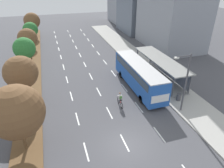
# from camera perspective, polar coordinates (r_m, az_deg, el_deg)

# --- Properties ---
(ground_plane) EXTENTS (140.00, 140.00, 0.00)m
(ground_plane) POSITION_cam_1_polar(r_m,az_deg,el_deg) (18.97, 3.89, -16.62)
(ground_plane) COLOR #4C4C51
(median_strip) EXTENTS (2.60, 52.00, 0.12)m
(median_strip) POSITION_cam_1_polar(r_m,az_deg,el_deg) (35.16, -21.23, 4.07)
(median_strip) COLOR brown
(median_strip) RESTS_ON ground
(sidewalk_right) EXTENTS (4.50, 52.00, 0.15)m
(sidewalk_right) POSITION_cam_1_polar(r_m,az_deg,el_deg) (37.89, 6.17, 7.61)
(sidewalk_right) COLOR #ADAAA3
(sidewalk_right) RESTS_ON ground
(lane_divider_left) EXTENTS (0.14, 49.46, 0.01)m
(lane_divider_left) POSITION_cam_1_polar(r_m,az_deg,el_deg) (34.38, -13.31, 4.64)
(lane_divider_left) COLOR white
(lane_divider_left) RESTS_ON ground
(lane_divider_center) EXTENTS (0.14, 49.46, 0.01)m
(lane_divider_center) POSITION_cam_1_polar(r_m,az_deg,el_deg) (34.73, -7.56, 5.42)
(lane_divider_center) COLOR white
(lane_divider_center) RESTS_ON ground
(lane_divider_right) EXTENTS (0.14, 49.46, 0.01)m
(lane_divider_right) POSITION_cam_1_polar(r_m,az_deg,el_deg) (35.42, -1.97, 6.13)
(lane_divider_right) COLOR white
(lane_divider_right) RESTS_ON ground
(bus_shelter) EXTENTS (2.90, 11.34, 2.86)m
(bus_shelter) POSITION_cam_1_polar(r_m,az_deg,el_deg) (29.84, 13.73, 4.79)
(bus_shelter) COLOR gray
(bus_shelter) RESTS_ON sidewalk_right
(bus) EXTENTS (2.54, 11.29, 3.37)m
(bus) POSITION_cam_1_polar(r_m,az_deg,el_deg) (26.59, 7.46, 2.90)
(bus) COLOR #2356B2
(bus) RESTS_ON ground
(cyclist) EXTENTS (0.46, 1.82, 1.71)m
(cyclist) POSITION_cam_1_polar(r_m,az_deg,el_deg) (23.29, 2.28, -4.42)
(cyclist) COLOR black
(cyclist) RESTS_ON ground
(median_tree_nearest) EXTENTS (4.37, 4.37, 6.02)m
(median_tree_nearest) POSITION_cam_1_polar(r_m,az_deg,el_deg) (17.63, -24.98, -7.03)
(median_tree_nearest) COLOR brown
(median_tree_nearest) RESTS_ON median_strip
(median_tree_second) EXTENTS (3.64, 3.64, 5.73)m
(median_tree_second) POSITION_cam_1_polar(r_m,az_deg,el_deg) (24.10, -24.02, 2.91)
(median_tree_second) COLOR brown
(median_tree_second) RESTS_ON median_strip
(median_tree_third) EXTENTS (2.99, 2.99, 5.75)m
(median_tree_third) POSITION_cam_1_polar(r_m,az_deg,el_deg) (30.88, -23.19, 9.05)
(median_tree_third) COLOR brown
(median_tree_third) RESTS_ON median_strip
(median_tree_fourth) EXTENTS (3.27, 3.27, 5.31)m
(median_tree_fourth) POSITION_cam_1_polar(r_m,az_deg,el_deg) (38.11, -22.42, 11.65)
(median_tree_fourth) COLOR brown
(median_tree_fourth) RESTS_ON median_strip
(median_tree_fifth) EXTENTS (2.96, 2.96, 4.89)m
(median_tree_fifth) POSITION_cam_1_polar(r_m,az_deg,el_deg) (45.31, -21.73, 13.83)
(median_tree_fifth) COLOR brown
(median_tree_fifth) RESTS_ON median_strip
(median_tree_farthest) EXTENTS (3.65, 3.65, 5.56)m
(median_tree_farthest) POSITION_cam_1_polar(r_m,az_deg,el_deg) (52.46, -21.37, 16.03)
(median_tree_farthest) COLOR brown
(median_tree_farthest) RESTS_ON median_strip
(streetlight) EXTENTS (1.91, 0.24, 6.50)m
(streetlight) POSITION_cam_1_polar(r_m,az_deg,el_deg) (22.06, 19.61, 1.09)
(streetlight) COLOR #4C4C51
(streetlight) RESTS_ON sidewalk_right
(trash_bin) EXTENTS (0.52, 0.52, 0.85)m
(trash_bin) POSITION_cam_1_polar(r_m,az_deg,el_deg) (25.41, 18.03, -3.48)
(trash_bin) COLOR #4C4C51
(trash_bin) RESTS_ON sidewalk_right
(building_mid_right) EXTENTS (11.88, 10.91, 14.47)m
(building_mid_right) POSITION_cam_1_polar(r_m,az_deg,el_deg) (55.90, 9.40, 21.68)
(building_mid_right) COLOR slate
(building_mid_right) RESTS_ON ground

